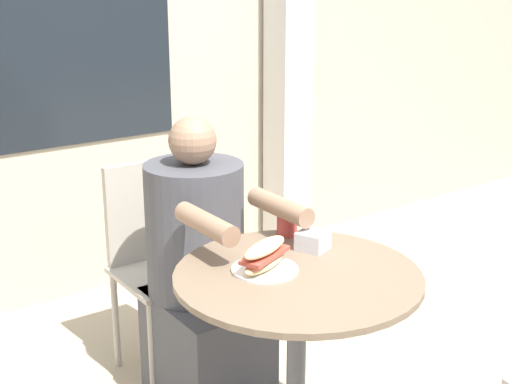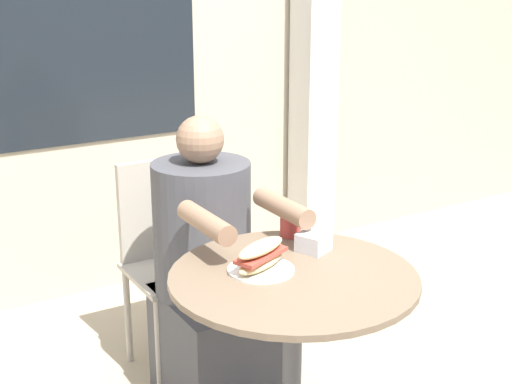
# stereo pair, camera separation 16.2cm
# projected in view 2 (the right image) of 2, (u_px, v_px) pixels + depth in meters

# --- Properties ---
(storefront_wall) EXTENTS (8.00, 0.09, 2.80)m
(storefront_wall) POSITION_uv_depth(u_px,v_px,m) (79.00, 15.00, 3.38)
(storefront_wall) COLOR #B7A88E
(storefront_wall) RESTS_ON ground_plane
(lattice_pillar) EXTENTS (0.20, 0.20, 2.40)m
(lattice_pillar) POSITION_uv_depth(u_px,v_px,m) (315.00, 46.00, 3.95)
(lattice_pillar) COLOR beige
(lattice_pillar) RESTS_ON ground_plane
(cafe_table) EXTENTS (0.75, 0.75, 0.74)m
(cafe_table) POSITION_uv_depth(u_px,v_px,m) (293.00, 333.00, 2.17)
(cafe_table) COLOR brown
(cafe_table) RESTS_ON ground_plane
(diner_chair) EXTENTS (0.39, 0.39, 0.87)m
(diner_chair) POSITION_uv_depth(u_px,v_px,m) (168.00, 246.00, 2.93)
(diner_chair) COLOR #ADA393
(diner_chair) RESTS_ON ground_plane
(seated_diner) EXTENTS (0.37, 0.65, 1.12)m
(seated_diner) POSITION_uv_depth(u_px,v_px,m) (208.00, 286.00, 2.66)
(seated_diner) COLOR #424247
(seated_diner) RESTS_ON ground_plane
(sandwich_on_plate) EXTENTS (0.21, 0.20, 0.09)m
(sandwich_on_plate) POSITION_uv_depth(u_px,v_px,m) (261.00, 258.00, 2.13)
(sandwich_on_plate) COLOR white
(sandwich_on_plate) RESTS_ON cafe_table
(drink_cup) EXTENTS (0.07, 0.07, 0.11)m
(drink_cup) POSITION_uv_depth(u_px,v_px,m) (290.00, 221.00, 2.40)
(drink_cup) COLOR #B73D38
(drink_cup) RESTS_ON cafe_table
(napkin_box) EXTENTS (0.12, 0.12, 0.06)m
(napkin_box) POSITION_uv_depth(u_px,v_px,m) (313.00, 242.00, 2.28)
(napkin_box) COLOR silver
(napkin_box) RESTS_ON cafe_table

